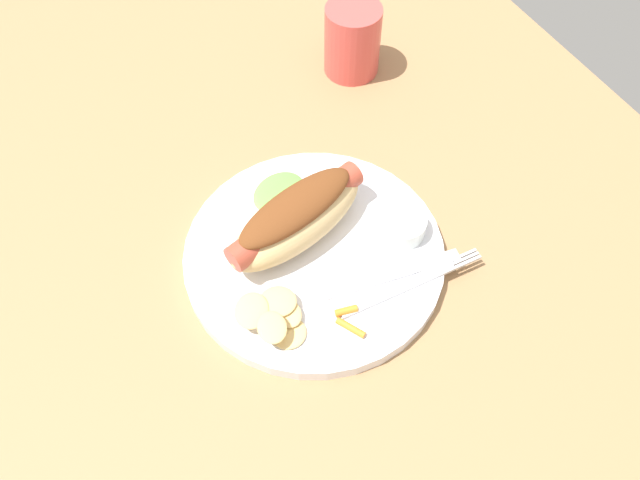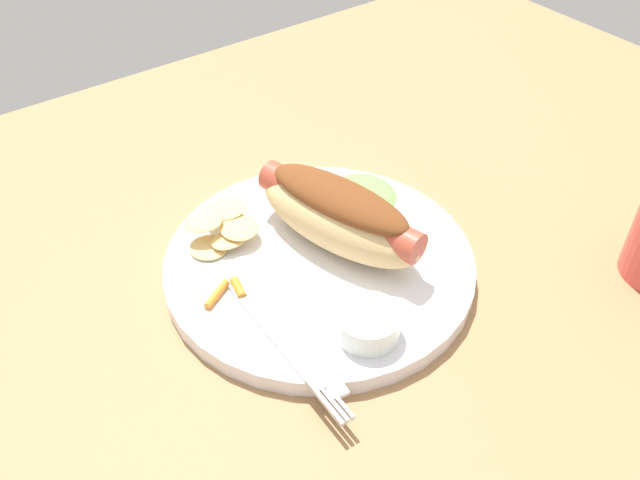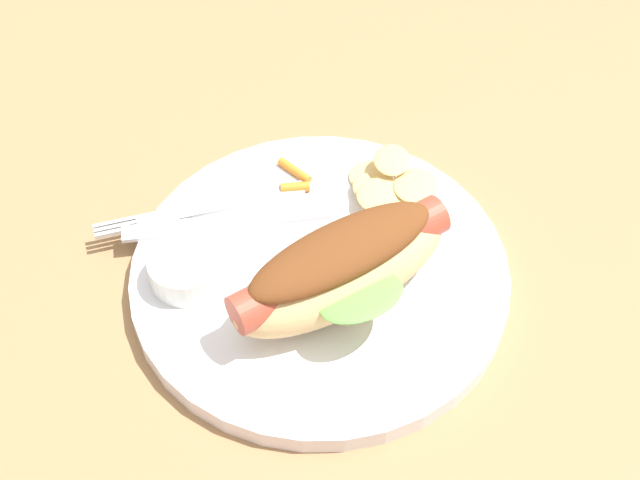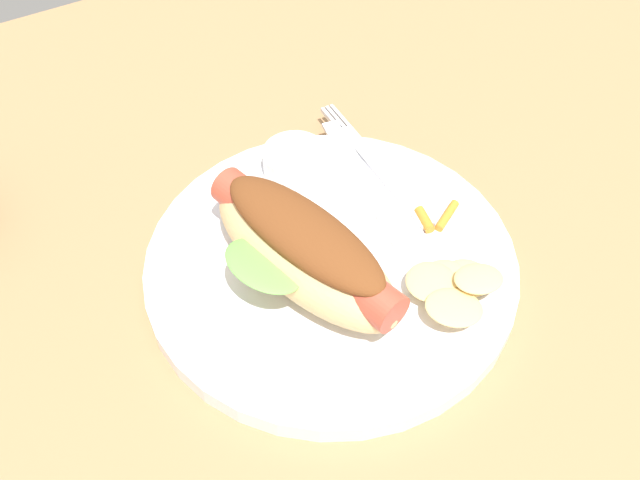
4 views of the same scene
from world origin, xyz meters
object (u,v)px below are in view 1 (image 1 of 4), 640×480
(plate, at_px, (314,255))
(knife, at_px, (389,275))
(fork, at_px, (408,284))
(chips_pile, at_px, (275,316))
(sauce_ramekin, at_px, (402,225))
(drinking_cup, at_px, (352,40))
(carrot_garnish, at_px, (348,319))
(hot_dog, at_px, (296,217))

(plate, xyz_separation_m, knife, (-0.06, -0.05, 0.01))
(fork, relative_size, chips_pile, 2.06)
(knife, distance_m, chips_pile, 0.13)
(sauce_ramekin, distance_m, knife, 0.06)
(fork, relative_size, drinking_cup, 1.75)
(knife, bearing_deg, carrot_garnish, -148.30)
(plate, xyz_separation_m, chips_pile, (-0.06, 0.07, 0.02))
(plate, distance_m, chips_pile, 0.09)
(sauce_ramekin, bearing_deg, fork, 154.62)
(carrot_garnish, bearing_deg, knife, -67.58)
(plate, xyz_separation_m, drinking_cup, (0.24, -0.18, 0.04))
(drinking_cup, bearing_deg, sauce_ramekin, 161.33)
(plate, relative_size, knife, 1.76)
(plate, bearing_deg, chips_pile, 127.79)
(plate, height_order, chips_pile, chips_pile)
(fork, bearing_deg, knife, 125.05)
(drinking_cup, bearing_deg, carrot_garnish, 150.02)
(plate, xyz_separation_m, sauce_ramekin, (-0.02, -0.09, 0.02))
(sauce_ramekin, relative_size, drinking_cup, 0.55)
(hot_dog, distance_m, fork, 0.13)
(hot_dog, distance_m, carrot_garnish, 0.12)
(sauce_ramekin, distance_m, fork, 0.07)
(chips_pile, bearing_deg, knife, -93.33)
(plate, distance_m, drinking_cup, 0.31)
(knife, bearing_deg, sauce_ramekin, 55.02)
(plate, xyz_separation_m, carrot_garnish, (-0.09, 0.01, 0.01))
(chips_pile, xyz_separation_m, drinking_cup, (0.30, -0.25, 0.02))
(carrot_garnish, bearing_deg, chips_pile, 62.75)
(hot_dog, relative_size, sauce_ramekin, 3.47)
(fork, distance_m, knife, 0.02)
(sauce_ramekin, bearing_deg, carrot_garnish, 123.28)
(plate, bearing_deg, knife, -139.99)
(plate, xyz_separation_m, hot_dog, (0.03, 0.01, 0.04))
(sauce_ramekin, bearing_deg, chips_pile, 101.73)
(hot_dog, xyz_separation_m, sauce_ramekin, (-0.05, -0.10, -0.02))
(chips_pile, distance_m, drinking_cup, 0.39)
(carrot_garnish, xyz_separation_m, drinking_cup, (0.33, -0.19, 0.03))
(hot_dog, height_order, carrot_garnish, hot_dog)
(sauce_ramekin, height_order, drinking_cup, drinking_cup)
(sauce_ramekin, bearing_deg, hot_dog, 64.50)
(sauce_ramekin, bearing_deg, plate, 77.08)
(knife, bearing_deg, fork, -47.55)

